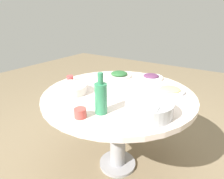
% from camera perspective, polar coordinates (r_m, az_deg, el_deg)
% --- Properties ---
extents(ground, '(8.00, 8.00, 0.00)m').
position_cam_1_polar(ground, '(1.98, 1.67, -21.54)').
color(ground, '#7C6A4E').
extents(round_dining_table, '(1.23, 1.23, 0.76)m').
position_cam_1_polar(round_dining_table, '(1.61, 1.92, -4.74)').
color(round_dining_table, '#99999E').
rests_on(round_dining_table, ground).
extents(rice_bowl, '(0.30, 0.30, 0.10)m').
position_cam_1_polar(rice_bowl, '(1.21, 10.97, -5.51)').
color(rice_bowl, '#B2B5BA').
rests_on(rice_bowl, round_dining_table).
extents(soup_bowl, '(0.29, 0.27, 0.07)m').
position_cam_1_polar(soup_bowl, '(1.57, -12.42, 0.13)').
color(soup_bowl, silver).
rests_on(soup_bowl, round_dining_table).
extents(dish_noodles, '(0.24, 0.24, 0.04)m').
position_cam_1_polar(dish_noodles, '(1.62, 17.04, -0.15)').
color(dish_noodles, silver).
rests_on(dish_noodles, round_dining_table).
extents(dish_greens, '(0.24, 0.24, 0.06)m').
position_cam_1_polar(dish_greens, '(1.93, 2.16, 4.52)').
color(dish_greens, silver).
rests_on(dish_greens, round_dining_table).
extents(dish_eggplant, '(0.23, 0.23, 0.05)m').
position_cam_1_polar(dish_eggplant, '(1.90, 11.67, 3.73)').
color(dish_eggplant, white).
rests_on(dish_eggplant, round_dining_table).
extents(green_bottle, '(0.08, 0.08, 0.27)m').
position_cam_1_polar(green_bottle, '(1.19, -3.37, -2.38)').
color(green_bottle, '#307E54').
rests_on(green_bottle, round_dining_table).
extents(tea_cup_near, '(0.08, 0.08, 0.06)m').
position_cam_1_polar(tea_cup_near, '(1.19, -9.52, -6.98)').
color(tea_cup_near, '#C34741').
rests_on(tea_cup_near, round_dining_table).
extents(tea_cup_far, '(0.06, 0.06, 0.05)m').
position_cam_1_polar(tea_cup_far, '(1.85, -12.50, 3.28)').
color(tea_cup_far, '#C54343').
rests_on(tea_cup_far, round_dining_table).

